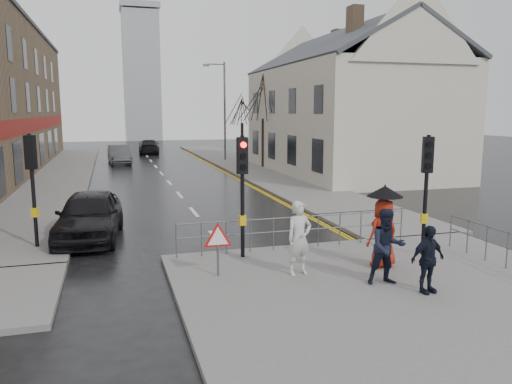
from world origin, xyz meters
TOP-DOWN VIEW (x-y plane):
  - ground at (0.00, 0.00)m, footprint 120.00×120.00m
  - near_pavement at (3.00, -3.50)m, footprint 10.00×9.00m
  - left_pavement at (-6.50, 23.00)m, footprint 4.00×44.00m
  - right_pavement at (6.50, 25.00)m, footprint 4.00×40.00m
  - pavement_bridge_right at (6.50, 3.00)m, footprint 4.00×4.20m
  - building_right_cream at (12.00, 18.00)m, footprint 9.00×16.40m
  - church_tower at (1.50, 62.00)m, footprint 5.00×5.00m
  - traffic_signal_near_left at (0.20, 0.20)m, footprint 0.28×0.27m
  - traffic_signal_near_right at (5.20, -1.00)m, footprint 0.34×0.33m
  - traffic_signal_far_left at (-5.50, 3.00)m, footprint 0.34×0.33m
  - guard_railing_front at (1.95, 0.60)m, footprint 7.14×0.04m
  - guard_railing_side at (6.50, -2.75)m, footprint 0.04×4.54m
  - warning_sign at (-0.80, -1.21)m, footprint 0.80×0.07m
  - street_lamp at (5.82, 28.00)m, footprint 1.83×0.25m
  - tree_near at (7.50, 22.00)m, footprint 2.40×2.40m
  - tree_far at (8.00, 30.00)m, footprint 2.40×2.40m
  - pedestrian_a at (1.17, -1.64)m, footprint 0.74×0.55m
  - pedestrian_b at (2.89, -2.90)m, footprint 0.97×0.80m
  - pedestrian_with_umbrella at (3.50, -1.69)m, footprint 0.97×0.96m
  - pedestrian_d at (3.47, -3.65)m, footprint 0.95×0.51m
  - car_parked at (-4.00, 4.00)m, footprint 2.37×4.89m
  - car_mid at (-2.59, 28.37)m, footprint 1.88×4.61m
  - car_far at (0.40, 37.39)m, footprint 2.27×4.94m

SIDE VIEW (x-z plane):
  - ground at x=0.00m, z-range 0.00..0.00m
  - near_pavement at x=3.00m, z-range 0.00..0.14m
  - left_pavement at x=-6.50m, z-range 0.00..0.14m
  - right_pavement at x=6.50m, z-range 0.00..0.14m
  - pavement_bridge_right at x=6.50m, z-range 0.00..0.14m
  - car_far at x=0.40m, z-range 0.00..1.40m
  - car_mid at x=-2.59m, z-range 0.00..1.49m
  - car_parked at x=-4.00m, z-range 0.00..1.61m
  - guard_railing_side at x=6.50m, z-range 0.34..1.34m
  - guard_railing_front at x=1.95m, z-range 0.36..1.36m
  - pedestrian_d at x=3.47m, z-range 0.14..1.69m
  - warning_sign at x=-0.80m, z-range 0.37..1.72m
  - pedestrian_b at x=2.89m, z-range 0.14..1.95m
  - pedestrian_a at x=1.17m, z-range 0.14..2.00m
  - pedestrian_with_umbrella at x=3.50m, z-range 0.21..2.36m
  - traffic_signal_near_left at x=0.20m, z-range 0.76..4.16m
  - traffic_signal_near_right at x=5.20m, z-range 0.76..4.16m
  - traffic_signal_far_left at x=-5.50m, z-range 0.76..4.16m
  - tree_far at x=8.00m, z-range 1.60..7.24m
  - street_lamp at x=5.82m, z-range 0.71..8.71m
  - building_right_cream at x=12.00m, z-range -0.27..9.83m
  - tree_near at x=7.50m, z-range 1.85..8.43m
  - church_tower at x=1.50m, z-range 0.00..18.00m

